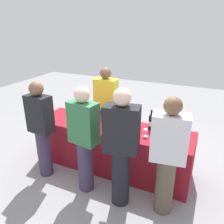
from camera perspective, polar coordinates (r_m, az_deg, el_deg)
The scene contains 16 objects.
ground_plane at distance 4.04m, azimuth 0.00°, elevation -13.49°, with size 12.00×12.00×0.00m, color gray.
tasting_table at distance 3.83m, azimuth 0.00°, elevation -8.82°, with size 2.59×0.72×0.77m, color maroon.
wine_bottle_0 at distance 3.79m, azimuth -3.94°, elevation -0.84°, with size 0.08×0.08×0.32m.
wine_bottle_1 at distance 3.71m, azimuth -1.05°, elevation -1.22°, with size 0.08×0.08×0.33m.
wine_bottle_2 at distance 3.61m, azimuth 6.37°, elevation -2.08°, with size 0.07×0.07×0.32m.
wine_bottle_3 at distance 3.56m, azimuth 9.79°, elevation -2.59°, with size 0.07×0.07×0.32m.
wine_bottle_4 at distance 3.48m, azimuth 14.90°, elevation -3.68°, with size 0.07×0.07×0.31m.
wine_bottle_5 at distance 3.50m, azimuth 16.93°, elevation -3.77°, with size 0.07×0.07×0.32m.
wine_glass_0 at distance 3.81m, azimuth -10.16°, elevation -1.40°, with size 0.06×0.06×0.13m.
wine_glass_1 at distance 3.57m, azimuth -4.90°, elevation -2.59°, with size 0.07×0.07×0.14m.
wine_glass_2 at distance 3.34m, azimuth 8.46°, elevation -4.70°, with size 0.07×0.07×0.13m.
server_pouring at distance 4.31m, azimuth -1.53°, elevation 1.60°, with size 0.42×0.24×1.58m.
guest_0 at distance 3.61m, azimuth -17.46°, elevation -3.72°, with size 0.40×0.25×1.56m.
guest_1 at distance 3.15m, azimuth -7.05°, elevation -6.50°, with size 0.43×0.28×1.58m.
guest_2 at distance 2.88m, azimuth 2.33°, elevation -8.64°, with size 0.47×0.31×1.64m.
guest_3 at distance 2.84m, azimuth 13.91°, elevation -10.49°, with size 0.45×0.29×1.58m.
Camera 1 is at (1.38, -3.00, 2.34)m, focal length 36.20 mm.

